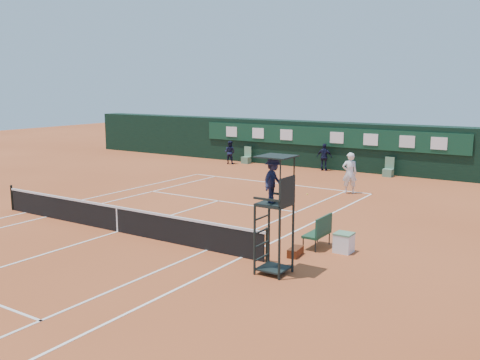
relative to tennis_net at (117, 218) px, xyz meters
The scene contains 14 objects.
ground 0.51m from the tennis_net, ahead, with size 90.00×90.00×0.00m, color #B8552B.
court_lines 0.50m from the tennis_net, ahead, with size 11.05×23.85×0.01m.
tennis_net is the anchor object (origin of this frame).
back_wall 18.77m from the tennis_net, 90.00° to the left, with size 40.00×1.65×3.00m.
linesman_chair_left 18.33m from the tennis_net, 107.46° to the left, with size 0.55×0.50×1.15m.
linesman_chair_right 18.05m from the tennis_net, 75.57° to the left, with size 0.55×0.50×1.15m.
umpire_chair 7.31m from the tennis_net, ahead, with size 0.96×0.95×3.42m.
player_bench 7.45m from the tennis_net, 17.88° to the left, with size 0.56×1.20×1.10m.
tennis_bag 6.91m from the tennis_net, ahead, with size 0.31×0.71×0.27m, color black.
cooler 8.27m from the tennis_net, 15.92° to the left, with size 0.57×0.57×0.65m.
tennis_ball 10.39m from the tennis_net, 73.94° to the left, with size 0.06×0.06×0.06m, color #D4E334.
player 12.31m from the tennis_net, 68.80° to the left, with size 0.75×0.49×2.06m, color white.
ball_kid_left 17.85m from the tennis_net, 110.83° to the left, with size 0.77×0.60×1.59m, color black.
ball_kid_right 17.50m from the tennis_net, 88.82° to the left, with size 1.01×0.42×1.73m, color black.
Camera 1 is at (14.27, -13.52, 5.34)m, focal length 40.00 mm.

